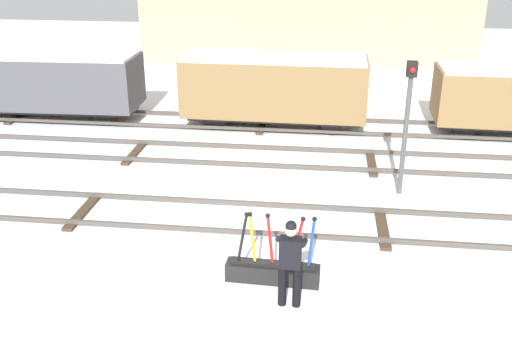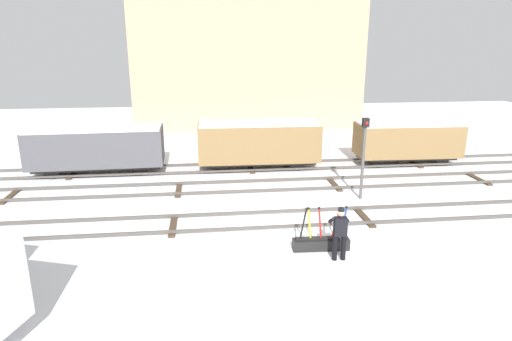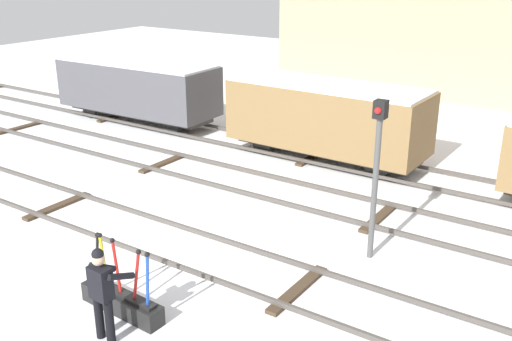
{
  "view_description": "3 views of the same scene",
  "coord_description": "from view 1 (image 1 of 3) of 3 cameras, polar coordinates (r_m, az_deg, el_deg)",
  "views": [
    {
      "loc": [
        2.08,
        -11.79,
        6.27
      ],
      "look_at": [
        0.48,
        1.36,
        0.73
      ],
      "focal_mm": 40.56,
      "sensor_mm": 36.0,
      "label": 1
    },
    {
      "loc": [
        -2.28,
        -14.92,
        6.42
      ],
      "look_at": [
        -0.21,
        2.88,
        1.13
      ],
      "focal_mm": 31.29,
      "sensor_mm": 36.0,
      "label": 2
    },
    {
      "loc": [
        8.3,
        -8.51,
        6.06
      ],
      "look_at": [
        1.3,
        1.86,
        1.44
      ],
      "focal_mm": 41.23,
      "sensor_mm": 36.0,
      "label": 3
    }
  ],
  "objects": [
    {
      "name": "ground_plane",
      "position": [
        13.51,
        -2.71,
        -4.97
      ],
      "size": [
        60.0,
        60.0,
        0.0
      ],
      "primitive_type": "plane",
      "color": "white"
    },
    {
      "name": "freight_car_near_switch",
      "position": [
        21.73,
        -19.83,
        8.24
      ],
      "size": [
        6.42,
        2.34,
        2.31
      ],
      "rotation": [
        0.0,
        0.0,
        0.03
      ],
      "color": "#2D2B28",
      "rests_on": "ground_plane"
    },
    {
      "name": "track_siding_far",
      "position": [
        19.93,
        0.62,
        4.7
      ],
      "size": [
        44.0,
        1.94,
        0.18
      ],
      "color": "#4C4742",
      "rests_on": "ground_plane"
    },
    {
      "name": "signal_post",
      "position": [
        14.57,
        14.69,
        5.4
      ],
      "size": [
        0.24,
        0.32,
        3.4
      ],
      "color": "#4C4C4C",
      "rests_on": "ground_plane"
    },
    {
      "name": "rail_worker",
      "position": [
        10.23,
        3.41,
        -8.63
      ],
      "size": [
        0.55,
        0.64,
        1.7
      ],
      "rotation": [
        0.0,
        0.0,
        -0.04
      ],
      "color": "black",
      "rests_on": "ground_plane"
    },
    {
      "name": "switch_lever_frame",
      "position": [
        11.21,
        1.66,
        -9.75
      ],
      "size": [
        1.81,
        0.43,
        1.45
      ],
      "rotation": [
        0.0,
        0.0,
        -0.04
      ],
      "color": "black",
      "rests_on": "ground_plane"
    },
    {
      "name": "track_siding_near",
      "position": [
        17.02,
        -0.54,
        1.48
      ],
      "size": [
        44.0,
        1.94,
        0.18
      ],
      "color": "#4C4742",
      "rests_on": "ground_plane"
    },
    {
      "name": "freight_car_far_end",
      "position": [
        19.53,
        1.84,
        8.22
      ],
      "size": [
        6.11,
        2.32,
        2.41
      ],
      "rotation": [
        0.0,
        0.0,
        -0.02
      ],
      "color": "#2D2B28",
      "rests_on": "ground_plane"
    },
    {
      "name": "track_main_line",
      "position": [
        13.46,
        -2.72,
        -4.57
      ],
      "size": [
        44.0,
        1.94,
        0.18
      ],
      "color": "#4C4742",
      "rests_on": "ground_plane"
    }
  ]
}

